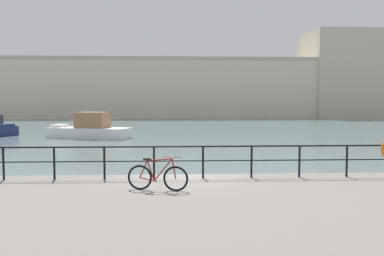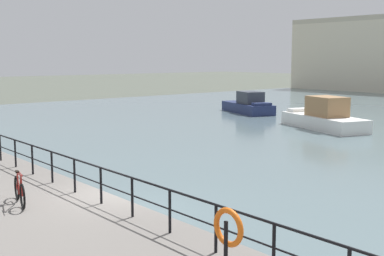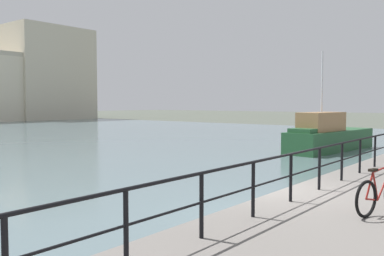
{
  "view_description": "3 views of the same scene",
  "coord_description": "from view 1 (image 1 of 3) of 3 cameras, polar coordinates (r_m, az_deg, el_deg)",
  "views": [
    {
      "loc": [
        -0.37,
        -14.1,
        3.27
      ],
      "look_at": [
        0.44,
        2.64,
        2.13
      ],
      "focal_mm": 38.5,
      "sensor_mm": 36.0,
      "label": 1
    },
    {
      "loc": [
        13.05,
        -7.84,
        4.84
      ],
      "look_at": [
        -0.6,
        3.71,
        2.36
      ],
      "focal_mm": 47.3,
      "sensor_mm": 36.0,
      "label": 2
    },
    {
      "loc": [
        -9.39,
        -4.77,
        2.87
      ],
      "look_at": [
        -0.17,
        2.68,
        2.16
      ],
      "focal_mm": 39.1,
      "sensor_mm": 36.0,
      "label": 3
    }
  ],
  "objects": [
    {
      "name": "ground_plane",
      "position": [
        14.48,
        -1.26,
        -9.17
      ],
      "size": [
        240.0,
        240.0,
        0.0
      ],
      "primitive_type": "plane",
      "color": "#4C5147"
    },
    {
      "name": "water_basin",
      "position": [
        44.43,
        -2.29,
        -0.34
      ],
      "size": [
        80.0,
        60.0,
        0.01
      ],
      "primitive_type": "cube",
      "color": "slate",
      "rests_on": "ground_plane"
    },
    {
      "name": "quay_promenade",
      "position": [
        8.15,
        -0.0,
        -17.08
      ],
      "size": [
        56.0,
        13.0,
        0.71
      ],
      "primitive_type": "cube",
      "color": "slate",
      "rests_on": "ground_plane"
    },
    {
      "name": "harbor_building",
      "position": [
        77.56,
        3.11,
        5.7
      ],
      "size": [
        78.16,
        12.91,
        15.93
      ],
      "color": "beige",
      "rests_on": "ground_plane"
    },
    {
      "name": "moored_green_narrowboat",
      "position": [
        36.23,
        -13.97,
        -0.14
      ],
      "size": [
        7.36,
        4.45,
        2.25
      ],
      "rotation": [
        0.0,
        0.0,
        2.82
      ],
      "color": "white",
      "rests_on": "water_basin"
    },
    {
      "name": "quay_railing",
      "position": [
        13.52,
        1.54,
        -3.88
      ],
      "size": [
        25.77,
        0.07,
        1.08
      ],
      "color": "black",
      "rests_on": "quay_promenade"
    },
    {
      "name": "parked_bicycle",
      "position": [
        11.75,
        -4.8,
        -6.79
      ],
      "size": [
        1.74,
        0.46,
        0.98
      ],
      "rotation": [
        0.0,
        0.0,
        -0.23
      ],
      "color": "black",
      "rests_on": "quay_promenade"
    }
  ]
}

